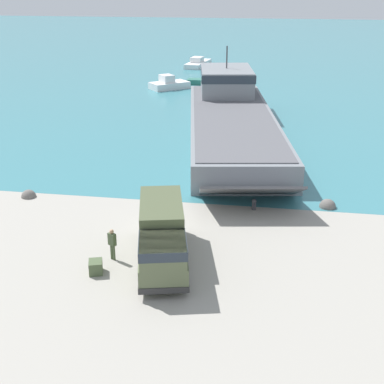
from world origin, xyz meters
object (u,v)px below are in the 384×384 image
at_px(soldier_on_ramp, 112,242).
at_px(mooring_bollard, 254,204).
at_px(moored_boat_c, 216,81).
at_px(cargo_crate, 96,267).
at_px(landing_craft, 231,114).
at_px(military_truck, 162,235).
at_px(moored_boat_a, 198,63).
at_px(moored_boat_b, 169,84).

xyz_separation_m(soldier_on_ramp, mooring_bollard, (7.21, 7.99, -0.64)).
height_order(moored_boat_c, mooring_bollard, moored_boat_c).
xyz_separation_m(soldier_on_ramp, cargo_crate, (-0.46, -1.53, -0.70)).
bearing_deg(landing_craft, moored_boat_c, 90.92).
bearing_deg(cargo_crate, military_truck, 28.82).
bearing_deg(soldier_on_ramp, moored_boat_a, -145.52).
height_order(moored_boat_b, cargo_crate, moored_boat_b).
distance_m(soldier_on_ramp, mooring_bollard, 10.78).
xyz_separation_m(soldier_on_ramp, moored_boat_a, (-5.73, 68.48, -0.51)).
relative_size(moored_boat_a, mooring_bollard, 11.28).
xyz_separation_m(moored_boat_c, cargo_crate, (0.17, -53.40, -0.16)).
relative_size(landing_craft, mooring_bollard, 45.45).
distance_m(landing_craft, cargo_crate, 29.06).
height_order(military_truck, moored_boat_b, military_truck).
xyz_separation_m(landing_craft, moored_boat_a, (-9.55, 41.31, -1.23)).
height_order(military_truck, moored_boat_c, military_truck).
distance_m(moored_boat_a, moored_boat_b, 20.70).
relative_size(soldier_on_ramp, moored_boat_b, 0.31).
bearing_deg(soldier_on_ramp, moored_boat_c, -149.61).
relative_size(moored_boat_b, cargo_crate, 6.97).
distance_m(moored_boat_a, mooring_bollard, 61.87).
relative_size(mooring_bollard, cargo_crate, 0.91).
bearing_deg(cargo_crate, landing_craft, 81.53).
xyz_separation_m(military_truck, cargo_crate, (-3.16, -1.74, -1.22)).
xyz_separation_m(moored_boat_b, mooring_bollard, (13.85, -39.82, -0.23)).
bearing_deg(mooring_bollard, moored_boat_a, 102.07).
bearing_deg(landing_craft, military_truck, -101.65).
bearing_deg(moored_boat_a, soldier_on_ramp, -77.03).
relative_size(military_truck, mooring_bollard, 10.49).
bearing_deg(mooring_bollard, cargo_crate, -128.85).
bearing_deg(moored_boat_b, military_truck, -29.29).
height_order(soldier_on_ramp, moored_boat_a, soldier_on_ramp).
height_order(moored_boat_b, moored_boat_c, moored_boat_b).
distance_m(landing_craft, moored_boat_a, 42.42).
height_order(landing_craft, soldier_on_ramp, landing_craft).
distance_m(soldier_on_ramp, moored_boat_c, 51.88).
xyz_separation_m(landing_craft, moored_boat_c, (-4.44, 24.70, -1.27)).
xyz_separation_m(landing_craft, moored_boat_b, (-10.45, 20.63, -1.13)).
relative_size(landing_craft, moored_boat_a, 4.03).
bearing_deg(cargo_crate, moored_boat_c, 90.18).
bearing_deg(soldier_on_ramp, military_truck, 124.08).
distance_m(mooring_bollard, cargo_crate, 12.23).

